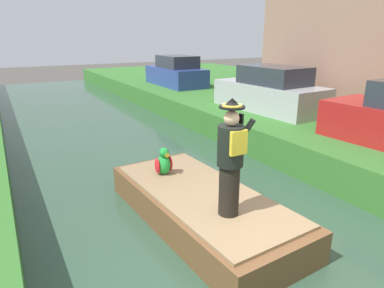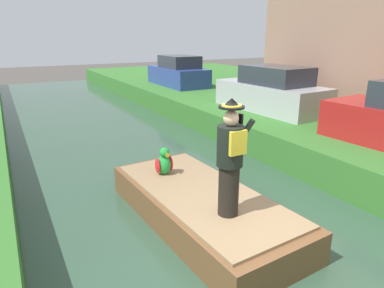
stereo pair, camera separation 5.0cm
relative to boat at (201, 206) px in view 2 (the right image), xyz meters
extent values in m
plane|color=#4C4742|center=(0.00, -1.43, -0.40)|extent=(80.00, 80.00, 0.00)
cube|color=#33513D|center=(0.00, -1.43, -0.35)|extent=(6.04, 48.00, 0.10)
cube|color=brown|center=(0.00, 0.00, -0.02)|extent=(2.02, 4.29, 0.56)
cube|color=#997A56|center=(0.00, 0.00, 0.28)|extent=(1.86, 3.95, 0.05)
cylinder|color=black|center=(-0.05, -0.90, 0.72)|extent=(0.32, 0.32, 0.82)
cylinder|color=black|center=(-0.05, -0.90, 1.44)|extent=(0.40, 0.40, 0.62)
cube|color=gold|center=(-0.05, -1.09, 1.54)|extent=(0.28, 0.06, 0.36)
sphere|color=#DBA884|center=(-0.05, -0.90, 1.86)|extent=(0.23, 0.23, 0.23)
cylinder|color=black|center=(-0.05, -0.90, 2.03)|extent=(0.38, 0.38, 0.03)
cone|color=black|center=(-0.05, -0.90, 2.10)|extent=(0.26, 0.26, 0.12)
cylinder|color=gold|center=(-0.05, -0.90, 2.05)|extent=(0.29, 0.29, 0.02)
cylinder|color=black|center=(0.17, -0.94, 1.62)|extent=(0.38, 0.09, 0.43)
cube|color=black|center=(0.08, -0.96, 1.85)|extent=(0.03, 0.08, 0.15)
ellipsoid|color=green|center=(-0.25, 1.08, 0.51)|extent=(0.26, 0.32, 0.40)
sphere|color=green|center=(-0.25, 1.04, 0.78)|extent=(0.20, 0.20, 0.20)
cone|color=yellow|center=(-0.25, 0.94, 0.77)|extent=(0.09, 0.09, 0.09)
ellipsoid|color=red|center=(-0.39, 1.08, 0.51)|extent=(0.08, 0.20, 0.32)
ellipsoid|color=red|center=(-0.11, 1.08, 0.51)|extent=(0.08, 0.20, 0.32)
cube|color=#B7B7BC|center=(5.14, 4.03, 0.99)|extent=(1.91, 4.08, 0.90)
cube|color=#2D333D|center=(5.14, 3.83, 1.74)|extent=(1.56, 2.27, 0.60)
cube|color=#2D4293|center=(5.14, 11.06, 0.99)|extent=(1.75, 4.02, 0.90)
cube|color=#2D333D|center=(5.14, 10.86, 1.74)|extent=(1.47, 2.22, 0.60)
camera|label=1|loc=(-2.94, -4.79, 3.01)|focal=31.82mm
camera|label=2|loc=(-2.90, -4.81, 3.01)|focal=31.82mm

